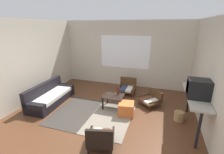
% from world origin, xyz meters
% --- Properties ---
extents(ground_plane, '(7.80, 7.80, 0.00)m').
position_xyz_m(ground_plane, '(0.00, 0.00, 0.00)').
color(ground_plane, '#56331E').
extents(far_wall_with_window, '(5.60, 0.13, 2.70)m').
position_xyz_m(far_wall_with_window, '(0.00, 3.06, 1.35)').
color(far_wall_with_window, beige).
rests_on(far_wall_with_window, ground).
extents(side_wall_right, '(0.12, 6.60, 2.70)m').
position_xyz_m(side_wall_right, '(2.66, 0.30, 1.35)').
color(side_wall_right, beige).
rests_on(side_wall_right, ground).
extents(side_wall_left, '(0.12, 6.60, 2.70)m').
position_xyz_m(side_wall_left, '(-2.66, 0.30, 1.35)').
color(side_wall_left, beige).
rests_on(side_wall_left, ground).
extents(area_rug, '(2.25, 1.80, 0.01)m').
position_xyz_m(area_rug, '(-0.28, 0.29, 0.01)').
color(area_rug, '#38332D').
rests_on(area_rug, ground).
extents(couch, '(0.79, 1.84, 0.68)m').
position_xyz_m(couch, '(-1.93, 0.57, 0.22)').
color(couch, black).
rests_on(couch, ground).
extents(coffee_table, '(0.63, 0.53, 0.41)m').
position_xyz_m(coffee_table, '(0.18, 0.90, 0.33)').
color(coffee_table, black).
rests_on(coffee_table, ground).
extents(armchair_by_window, '(0.64, 0.61, 0.57)m').
position_xyz_m(armchair_by_window, '(0.33, 2.18, 0.25)').
color(armchair_by_window, '#472D19').
rests_on(armchair_by_window, ground).
extents(armchair_striped_foreground, '(0.68, 0.71, 0.58)m').
position_xyz_m(armchair_striped_foreground, '(0.46, -0.85, 0.25)').
color(armchair_striped_foreground, black).
rests_on(armchair_striped_foreground, ground).
extents(armchair_corner, '(0.80, 0.79, 0.48)m').
position_xyz_m(armchair_corner, '(1.29, 1.46, 0.22)').
color(armchair_corner, '#472D19').
rests_on(armchair_corner, ground).
extents(ottoman_orange, '(0.49, 0.49, 0.37)m').
position_xyz_m(ottoman_orange, '(0.66, 0.63, 0.19)').
color(ottoman_orange, '#D1662D').
rests_on(ottoman_orange, ground).
extents(console_shelf, '(0.44, 1.70, 0.90)m').
position_xyz_m(console_shelf, '(2.37, 0.57, 0.81)').
color(console_shelf, '#B2AD9E').
rests_on(console_shelf, ground).
extents(crt_television, '(0.47, 0.40, 0.44)m').
position_xyz_m(crt_television, '(2.36, 0.39, 1.12)').
color(crt_television, black).
rests_on(crt_television, console_shelf).
extents(clay_vase, '(0.20, 0.20, 0.30)m').
position_xyz_m(clay_vase, '(2.37, 0.93, 1.01)').
color(clay_vase, brown).
rests_on(clay_vase, console_shelf).
extents(glass_bottle, '(0.06, 0.06, 0.31)m').
position_xyz_m(glass_bottle, '(0.29, 1.03, 0.55)').
color(glass_bottle, '#5B2319').
rests_on(glass_bottle, coffee_table).
extents(wicker_basket, '(0.26, 0.26, 0.26)m').
position_xyz_m(wicker_basket, '(2.09, 0.78, 0.13)').
color(wicker_basket, '#9E7A4C').
rests_on(wicker_basket, ground).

